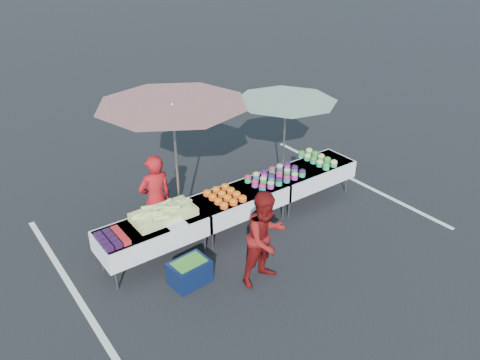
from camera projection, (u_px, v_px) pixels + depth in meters
ground at (240, 226)px, 8.97m from camera, size 80.00×80.00×0.00m
stripe_left at (75, 293)px, 7.29m from camera, size 0.10×5.00×0.00m
stripe_right at (353, 179)px, 10.64m from camera, size 0.10×5.00×0.00m
table_left at (153, 232)px, 7.75m from camera, size 1.86×0.81×0.75m
table_center at (240, 200)px, 8.70m from camera, size 1.86×0.81×0.75m
table_right at (310, 173)px, 9.64m from camera, size 1.86×0.81×0.75m
berry_punnets at (112, 239)px, 7.24m from camera, size 0.40×0.54×0.08m
corn_pile at (164, 213)px, 7.80m from camera, size 1.16×0.57×0.26m
plastic_bags at (177, 225)px, 7.61m from camera, size 0.30×0.25×0.05m
carrot_bowls at (225, 195)px, 8.40m from camera, size 0.55×0.69×0.11m
potato_cups at (275, 175)px, 9.02m from camera, size 1.14×0.58×0.16m
bean_baskets at (317, 158)px, 9.72m from camera, size 0.36×0.86×0.15m
vendor at (156, 199)px, 8.22m from camera, size 0.62×0.42×1.68m
customer at (266, 238)px, 7.24m from camera, size 0.82×0.66×1.60m
umbrella_left at (173, 116)px, 7.62m from camera, size 2.83×2.83×2.57m
umbrella_right at (286, 109)px, 9.24m from camera, size 2.36×2.36×2.09m
storage_bin at (190, 272)px, 7.44m from camera, size 0.65×0.49×0.40m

